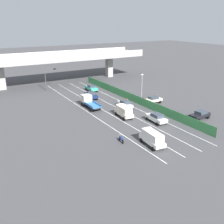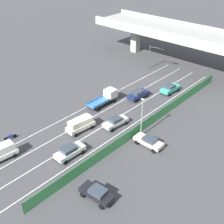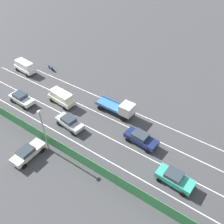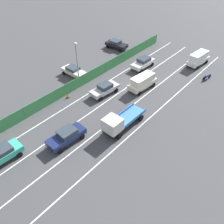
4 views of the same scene
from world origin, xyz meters
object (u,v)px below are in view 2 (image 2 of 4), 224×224
parked_sedan_cream (149,141)px  traffic_light (155,53)px  car_van_white (0,152)px  parked_sedan_dark (97,193)px  car_sedan_navy (138,94)px  car_sedan_silver (115,122)px  traffic_cone (147,122)px  motorcycle (10,137)px  car_van_cream (80,124)px  car_sedan_white (70,151)px  car_taxi_teal (170,88)px  flatbed_truck_blue (107,97)px  street_lamp (142,114)px

parked_sedan_cream → traffic_light: bearing=123.9°
car_van_white → parked_sedan_dark: size_ratio=1.09×
car_sedan_navy → parked_sedan_dark: size_ratio=1.07×
car_sedan_silver → traffic_cone: bearing=50.6°
car_van_white → parked_sedan_dark: 15.17m
traffic_light → traffic_cone: bearing=-57.4°
motorcycle → parked_sedan_cream: size_ratio=0.43×
car_sedan_navy → car_van_white: size_ratio=0.98×
car_van_cream → car_sedan_white: (3.55, -5.28, -0.29)m
car_taxi_teal → car_sedan_white: 25.82m
car_taxi_teal → car_van_white: size_ratio=0.92×
car_sedan_silver → parked_sedan_cream: size_ratio=1.04×
car_taxi_teal → flatbed_truck_blue: 13.01m
car_van_cream → motorcycle: 10.70m
parked_sedan_cream → car_sedan_white: bearing=-125.8°
car_sedan_white → traffic_cone: bearing=77.6°
car_sedan_white → parked_sedan_dark: (8.13, -2.80, -0.06)m
car_sedan_white → street_lamp: bearing=67.0°
car_van_white → parked_sedan_dark: car_van_white is taller
car_van_cream → traffic_cone: (6.60, 8.62, -0.90)m
car_sedan_navy → street_lamp: bearing=-50.1°
car_sedan_silver → traffic_cone: size_ratio=6.76×
car_taxi_teal → traffic_light: size_ratio=0.77×
car_sedan_silver → parked_sedan_dark: size_ratio=1.05×
car_sedan_navy → car_sedan_white: car_sedan_white is taller
car_van_cream → flatbed_truck_blue: flatbed_truck_blue is taller
car_taxi_teal → traffic_cone: size_ratio=6.46×
parked_sedan_cream → traffic_cone: bearing=128.8°
street_lamp → parked_sedan_dark: bearing=-74.4°
car_taxi_teal → street_lamp: street_lamp is taller
car_van_white → parked_sedan_dark: bearing=15.2°
car_van_cream → traffic_light: traffic_light is taller
car_taxi_teal → flatbed_truck_blue: flatbed_truck_blue is taller
car_van_white → motorcycle: car_van_white is taller
car_van_cream → car_sedan_navy: bearing=89.0°
car_van_white → parked_sedan_cream: 20.85m
parked_sedan_dark → traffic_cone: parked_sedan_dark is taller
car_sedan_navy → traffic_cone: size_ratio=6.87×
car_sedan_navy → parked_sedan_cream: size_ratio=1.05×
motorcycle → street_lamp: 20.13m
car_sedan_navy → car_sedan_white: (3.31, -19.69, 0.02)m
car_taxi_teal → car_van_white: 33.21m
motorcycle → parked_sedan_cream: 20.82m
car_sedan_navy → traffic_light: traffic_light is taller
flatbed_truck_blue → parked_sedan_dark: flatbed_truck_blue is taller
car_van_white → flatbed_truck_blue: flatbed_truck_blue is taller
car_sedan_navy → parked_sedan_cream: 14.43m
car_sedan_white → flatbed_truck_blue: size_ratio=0.72×
car_sedan_navy → car_van_white: (-3.20, -26.47, 0.33)m
car_taxi_teal → parked_sedan_cream: 17.88m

